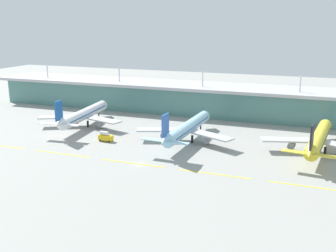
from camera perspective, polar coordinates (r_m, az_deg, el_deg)
The scene contains 11 objects.
ground_plane at distance 160.47m, azimuth -4.13°, elevation -5.52°, with size 600.00×600.00×0.00m, color gray.
terminal_building at distance 247.58m, azimuth 5.28°, elevation 3.90°, with size 288.00×34.00×26.86m.
airliner_near at distance 220.98m, azimuth -12.14°, elevation 1.60°, with size 48.54×60.08×18.90m.
airliner_middle at distance 188.77m, azimuth 2.76°, elevation -0.32°, with size 48.75×61.86×18.90m.
airliner_far at distance 183.34m, azimuth 20.89°, elevation -1.76°, with size 48.47×60.53×18.90m.
taxiway_stripe_west at distance 199.38m, azimuth -23.07°, elevation -2.62°, with size 28.00×0.70×0.04m, color yellow.
taxiway_stripe_mid_west at distance 178.29m, azimuth -15.05°, elevation -3.90°, with size 28.00×0.70×0.04m, color yellow.
taxiway_stripe_centre at distance 161.66m, azimuth -5.10°, elevation -5.37°, with size 28.00×0.70×0.04m, color yellow.
taxiway_stripe_mid_east at distance 150.97m, azimuth 6.73°, elevation -6.91°, with size 28.00×0.70×0.04m, color yellow.
taxiway_stripe_east at distance 147.51m, azimuth 19.79°, elevation -8.26°, with size 28.00×0.70×0.04m, color yellow.
fuel_truck at distance 192.06m, azimuth -9.02°, elevation -1.52°, with size 7.30×2.92×4.95m.
Camera 1 is at (63.15, -136.70, 55.47)m, focal length 42.26 mm.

